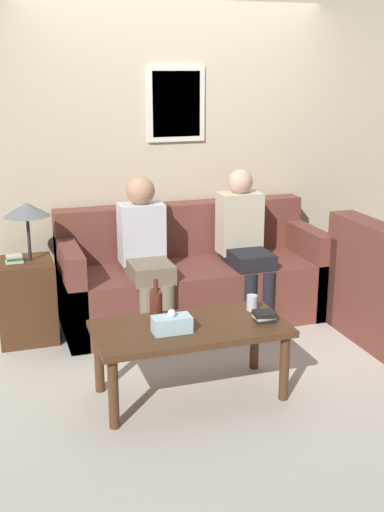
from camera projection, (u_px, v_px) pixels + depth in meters
ground_plane at (211, 340)px, 4.86m from camera, size 16.00×16.00×0.00m
wall_back at (175, 153)px, 5.34m from camera, size 9.00×0.08×2.60m
couch_main at (191, 280)px, 5.22m from camera, size 2.10×0.81×0.91m
coffee_table at (190, 335)px, 3.93m from camera, size 1.18×0.58×0.47m
side_table_with_lamp at (26, 292)px, 4.78m from camera, size 0.43×0.42×1.05m
wine_bottle at (156, 305)px, 3.95m from camera, size 0.08×0.08×0.28m
drinking_glass at (252, 303)px, 4.15m from camera, size 0.07×0.07×0.10m
book_stack at (264, 316)px, 3.98m from camera, size 0.15×0.13×0.06m
tissue_box at (172, 324)px, 3.80m from camera, size 0.23×0.12×0.14m
person_left at (146, 249)px, 4.85m from camera, size 0.34×0.60×1.20m
person_right at (245, 239)px, 5.12m from camera, size 0.34×0.59×1.21m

